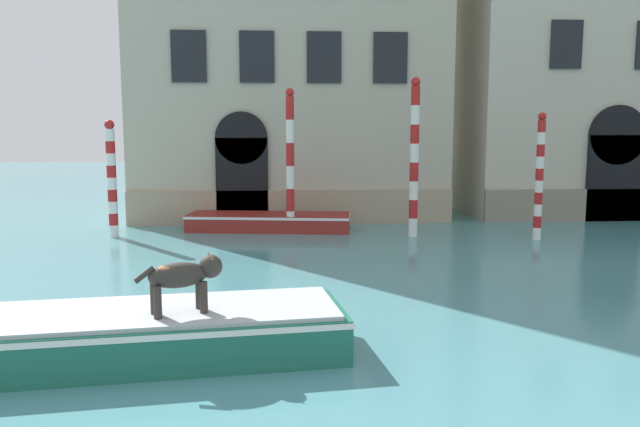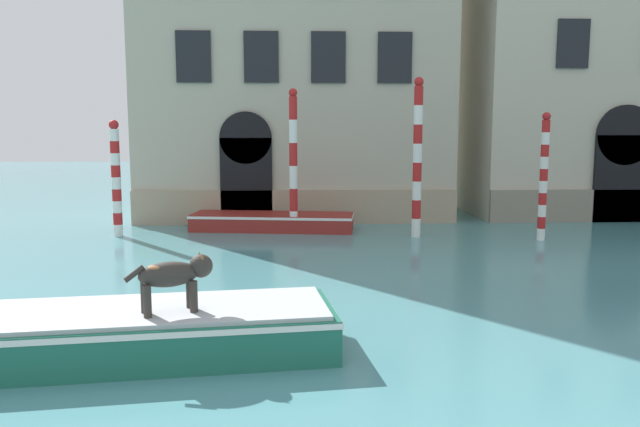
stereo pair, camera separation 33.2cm
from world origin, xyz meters
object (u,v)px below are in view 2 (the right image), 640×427
object	(u,v)px
boat_foreground	(71,335)
mooring_pole_1	(417,157)
mooring_pole_0	(293,161)
mooring_pole_3	(116,178)
mooring_pole_2	(544,176)
dog_on_deck	(175,275)
boat_moored_near_palazzo	(273,221)

from	to	relation	value
boat_foreground	mooring_pole_1	xyz separation A→B (m)	(6.78, 9.73, 2.00)
mooring_pole_0	mooring_pole_3	distance (m)	5.30
boat_foreground	mooring_pole_2	xyz separation A→B (m)	(10.29, 9.00, 1.48)
mooring_pole_2	mooring_pole_3	bearing A→B (deg)	174.31
mooring_pole_1	boat_foreground	bearing A→B (deg)	-124.86
dog_on_deck	boat_moored_near_palazzo	world-z (taller)	dog_on_deck
dog_on_deck	boat_foreground	bearing A→B (deg)	156.50
dog_on_deck	mooring_pole_1	size ratio (longest dim) A/B	0.25
mooring_pole_2	mooring_pole_3	size ratio (longest dim) A/B	1.06
dog_on_deck	mooring_pole_3	bearing A→B (deg)	88.31
boat_foreground	dog_on_deck	xyz separation A→B (m)	(1.47, -0.06, 0.85)
boat_foreground	mooring_pole_2	distance (m)	13.75
dog_on_deck	mooring_pole_0	bearing A→B (deg)	60.05
dog_on_deck	mooring_pole_2	world-z (taller)	mooring_pole_2
mooring_pole_0	mooring_pole_2	distance (m)	7.32
boat_foreground	mooring_pole_1	distance (m)	12.02
boat_foreground	boat_moored_near_palazzo	bearing A→B (deg)	70.81
boat_foreground	mooring_pole_0	world-z (taller)	mooring_pole_0
boat_foreground	boat_moored_near_palazzo	size ratio (longest dim) A/B	1.43
boat_moored_near_palazzo	mooring_pole_2	bearing A→B (deg)	-7.85
boat_foreground	mooring_pole_3	size ratio (longest dim) A/B	2.18
mooring_pole_3	boat_moored_near_palazzo	bearing A→B (deg)	11.67
boat_moored_near_palazzo	mooring_pole_3	bearing A→B (deg)	-160.55
mooring_pole_0	mooring_pole_2	world-z (taller)	mooring_pole_0
mooring_pole_3	mooring_pole_1	bearing A→B (deg)	-3.27
boat_moored_near_palazzo	mooring_pole_2	world-z (taller)	mooring_pole_2
boat_foreground	boat_moored_near_palazzo	xyz separation A→B (m)	(2.46, 11.19, -0.09)
mooring_pole_0	mooring_pole_2	bearing A→B (deg)	-11.91
boat_foreground	dog_on_deck	world-z (taller)	dog_on_deck
mooring_pole_1	mooring_pole_2	bearing A→B (deg)	-11.73
dog_on_deck	mooring_pole_3	size ratio (longest dim) A/B	0.33
dog_on_deck	mooring_pole_2	distance (m)	12.66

